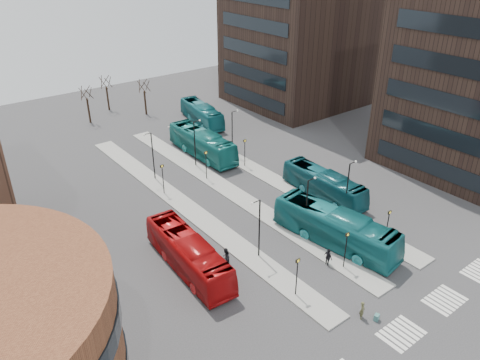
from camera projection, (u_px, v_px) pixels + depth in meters
ground at (458, 360)px, 33.22m from camera, size 160.00×160.00×0.00m
island_left at (185, 206)px, 51.98m from camera, size 2.50×45.00×0.15m
island_mid at (229, 190)px, 55.25m from camera, size 2.50×45.00×0.15m
island_right at (267, 176)px, 58.51m from camera, size 2.50×45.00×0.15m
suitcase at (377, 317)px, 36.60m from camera, size 0.51×0.45×0.54m
red_bus at (188, 254)px, 41.63m from camera, size 3.57×12.11×3.33m
teal_bus_a at (335, 228)px, 45.02m from camera, size 4.94×13.38×3.64m
teal_bus_b at (202, 143)px, 63.42m from camera, size 3.07×12.76×3.55m
teal_bus_c at (324, 184)px, 53.46m from camera, size 2.77×11.27×3.13m
teal_bus_d at (202, 114)px, 74.55m from camera, size 4.42×11.66×3.17m
traveller at (362, 310)px, 36.57m from camera, size 0.70×0.67×1.61m
commuter_a at (226, 257)px, 42.43m from camera, size 1.08×0.99×1.81m
commuter_b at (328, 257)px, 42.48m from camera, size 0.54×1.05×1.72m
commuter_c at (327, 232)px, 46.23m from camera, size 0.83×1.17×1.65m
crosswalk_stripes at (422, 317)px, 36.97m from camera, size 22.35×2.40×0.01m
tower_far at (300, 15)px, 78.61m from camera, size 20.12×20.00×30.00m
sign_poles at (265, 197)px, 49.05m from camera, size 12.45×22.12×3.65m
lamp_posts at (243, 168)px, 52.57m from camera, size 14.04×20.24×6.12m
bare_trees at (114, 100)px, 77.21m from camera, size 10.97×8.14×5.90m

